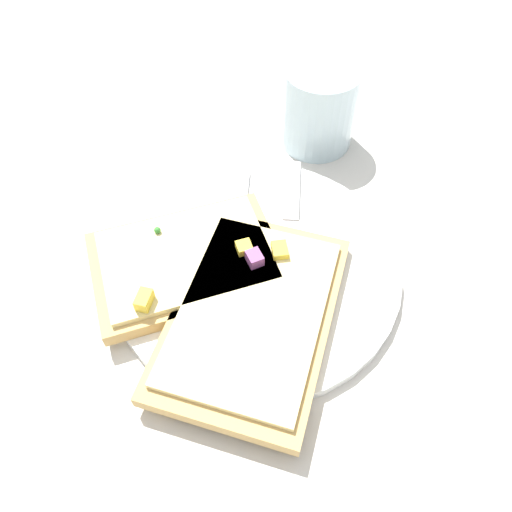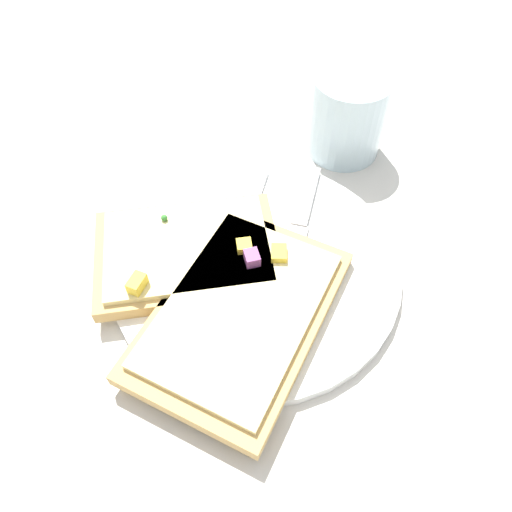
{
  "view_description": "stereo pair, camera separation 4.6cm",
  "coord_description": "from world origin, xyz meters",
  "px_view_note": "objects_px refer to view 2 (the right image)",
  "views": [
    {
      "loc": [
        -0.15,
        0.23,
        0.4
      ],
      "look_at": [
        0.0,
        0.0,
        0.02
      ],
      "focal_mm": 35.0,
      "sensor_mm": 36.0,
      "label": 1
    },
    {
      "loc": [
        -0.18,
        0.21,
        0.4
      ],
      "look_at": [
        0.0,
        0.0,
        0.02
      ],
      "focal_mm": 35.0,
      "sensor_mm": 36.0,
      "label": 2
    }
  ],
  "objects_px": {
    "plate": "(256,266)",
    "knife": "(296,233)",
    "fork": "(237,250)",
    "pizza_slice_corner": "(188,252)",
    "drinking_glass": "(347,116)",
    "pizza_slice_main": "(240,313)"
  },
  "relations": [
    {
      "from": "drinking_glass",
      "to": "plate",
      "type": "bearing_deg",
      "value": 101.87
    },
    {
      "from": "fork",
      "to": "pizza_slice_corner",
      "type": "height_order",
      "value": "pizza_slice_corner"
    },
    {
      "from": "plate",
      "to": "pizza_slice_corner",
      "type": "xyz_separation_m",
      "value": [
        0.05,
        0.04,
        0.02
      ]
    },
    {
      "from": "fork",
      "to": "pizza_slice_main",
      "type": "xyz_separation_m",
      "value": [
        -0.05,
        0.05,
        0.01
      ]
    },
    {
      "from": "pizza_slice_corner",
      "to": "drinking_glass",
      "type": "relative_size",
      "value": 2.22
    },
    {
      "from": "plate",
      "to": "fork",
      "type": "bearing_deg",
      "value": 5.5
    },
    {
      "from": "plate",
      "to": "drinking_glass",
      "type": "height_order",
      "value": "drinking_glass"
    },
    {
      "from": "plate",
      "to": "fork",
      "type": "xyz_separation_m",
      "value": [
        0.02,
        0.0,
        0.01
      ]
    },
    {
      "from": "fork",
      "to": "pizza_slice_corner",
      "type": "xyz_separation_m",
      "value": [
        0.03,
        0.04,
        0.01
      ]
    },
    {
      "from": "pizza_slice_main",
      "to": "drinking_glass",
      "type": "relative_size",
      "value": 2.46
    },
    {
      "from": "fork",
      "to": "drinking_glass",
      "type": "xyz_separation_m",
      "value": [
        0.02,
        -0.2,
        0.03
      ]
    },
    {
      "from": "plate",
      "to": "knife",
      "type": "relative_size",
      "value": 1.35
    },
    {
      "from": "pizza_slice_main",
      "to": "drinking_glass",
      "type": "bearing_deg",
      "value": -179.56
    },
    {
      "from": "knife",
      "to": "pizza_slice_main",
      "type": "bearing_deg",
      "value": -15.5
    },
    {
      "from": "pizza_slice_corner",
      "to": "drinking_glass",
      "type": "xyz_separation_m",
      "value": [
        -0.01,
        -0.24,
        0.02
      ]
    },
    {
      "from": "plate",
      "to": "pizza_slice_main",
      "type": "height_order",
      "value": "pizza_slice_main"
    },
    {
      "from": "plate",
      "to": "drinking_glass",
      "type": "xyz_separation_m",
      "value": [
        0.04,
        -0.2,
        0.04
      ]
    },
    {
      "from": "fork",
      "to": "pizza_slice_main",
      "type": "bearing_deg",
      "value": 16.91
    },
    {
      "from": "plate",
      "to": "drinking_glass",
      "type": "relative_size",
      "value": 2.96
    },
    {
      "from": "pizza_slice_main",
      "to": "pizza_slice_corner",
      "type": "xyz_separation_m",
      "value": [
        0.08,
        -0.02,
        0.0
      ]
    },
    {
      "from": "fork",
      "to": "drinking_glass",
      "type": "bearing_deg",
      "value": 156.97
    },
    {
      "from": "knife",
      "to": "drinking_glass",
      "type": "relative_size",
      "value": 2.19
    }
  ]
}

